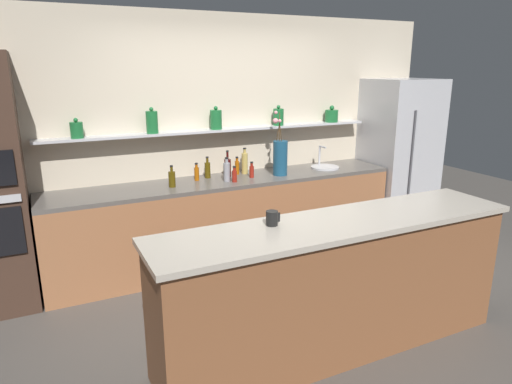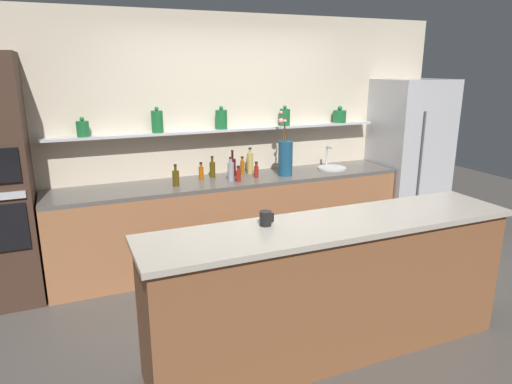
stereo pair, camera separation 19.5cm
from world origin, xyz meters
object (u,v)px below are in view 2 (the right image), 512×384
object	(u,v)px
bottle_sauce_0	(201,172)
bottle_wine_1	(233,167)
sink_fixture	(331,167)
bottle_spirit_6	(231,171)
bottle_sauce_4	(238,175)
refrigerator	(408,159)
bottle_oil_2	(176,178)
flower_vase	(285,157)
bottle_oil_3	(212,169)
coffee_mug	(266,218)
bottle_spirit_8	(250,163)
bottle_sauce_5	(256,171)
bottle_sauce_7	(242,167)

from	to	relation	value
bottle_sauce_0	bottle_wine_1	size ratio (longest dim) A/B	0.65
sink_fixture	bottle_spirit_6	bearing A→B (deg)	-176.26
bottle_sauce_4	bottle_sauce_0	bearing A→B (deg)	144.68
bottle_sauce_0	bottle_sauce_4	size ratio (longest dim) A/B	1.11
refrigerator	bottle_oil_2	xyz separation A→B (m)	(-2.90, -0.02, 0.05)
bottle_wine_1	flower_vase	bearing A→B (deg)	-18.26
bottle_spirit_6	bottle_oil_2	bearing A→B (deg)	178.28
bottle_oil_3	bottle_wine_1	bearing A→B (deg)	-9.47
coffee_mug	bottle_sauce_0	bearing A→B (deg)	87.67
bottle_sauce_4	bottle_oil_3	bearing A→B (deg)	123.02
bottle_oil_2	refrigerator	bearing A→B (deg)	0.33
bottle_oil_2	sink_fixture	bearing A→B (deg)	2.04
flower_vase	coffee_mug	bearing A→B (deg)	-120.49
bottle_wine_1	bottle_sauce_4	world-z (taller)	bottle_wine_1
bottle_wine_1	bottle_spirit_8	xyz separation A→B (m)	(0.22, 0.04, 0.02)
bottle_sauce_0	bottle_spirit_8	world-z (taller)	bottle_spirit_8
bottle_wine_1	bottle_spirit_8	size ratio (longest dim) A/B	0.98
refrigerator	bottle_oil_2	bearing A→B (deg)	-179.67
bottle_oil_2	bottle_spirit_8	world-z (taller)	bottle_spirit_8
bottle_spirit_6	flower_vase	bearing A→B (deg)	0.67
bottle_sauce_5	coffee_mug	size ratio (longest dim) A/B	1.66
sink_fixture	bottle_oil_3	xyz separation A→B (m)	(-1.39, 0.14, 0.07)
bottle_sauce_5	bottle_spirit_6	bearing A→B (deg)	-173.52
bottle_wine_1	coffee_mug	world-z (taller)	bottle_wine_1
bottle_sauce_5	coffee_mug	world-z (taller)	coffee_mug
bottle_oil_2	bottle_sauce_5	xyz separation A→B (m)	(0.87, 0.02, -0.01)
bottle_sauce_4	bottle_spirit_8	xyz separation A→B (m)	(0.25, 0.29, 0.05)
sink_fixture	bottle_sauce_5	world-z (taller)	sink_fixture
bottle_oil_2	bottle_spirit_8	bearing A→B (deg)	13.61
bottle_spirit_6	bottle_sauce_7	xyz separation A→B (m)	(0.22, 0.24, -0.02)
bottle_sauce_4	bottle_spirit_6	world-z (taller)	bottle_spirit_6
bottle_spirit_6	bottle_sauce_4	bearing A→B (deg)	-48.45
bottle_sauce_4	coffee_mug	bearing A→B (deg)	-104.24
bottle_sauce_0	bottle_spirit_6	xyz separation A→B (m)	(0.27, -0.17, 0.03)
bottle_oil_3	coffee_mug	bearing A→B (deg)	-96.54
bottle_spirit_8	bottle_sauce_0	bearing A→B (deg)	-173.67
flower_vase	bottle_sauce_0	xyz separation A→B (m)	(-0.89, 0.16, -0.12)
bottle_oil_2	bottle_wine_1	bearing A→B (deg)	14.36
bottle_spirit_6	bottle_sauce_0	bearing A→B (deg)	148.24
bottle_wine_1	bottle_spirit_6	xyz separation A→B (m)	(-0.09, -0.19, 0.00)
bottle_spirit_8	bottle_sauce_4	bearing A→B (deg)	-130.36
bottle_wine_1	bottle_sauce_4	size ratio (longest dim) A/B	1.70
refrigerator	bottle_sauce_7	size ratio (longest dim) A/B	9.86
bottle_sauce_0	bottle_sauce_5	bearing A→B (deg)	-13.12
bottle_wine_1	bottle_oil_3	bearing A→B (deg)	170.53
sink_fixture	bottle_wine_1	world-z (taller)	bottle_wine_1
bottle_sauce_4	bottle_sauce_5	world-z (taller)	bottle_sauce_5
bottle_sauce_4	bottle_spirit_8	distance (m)	0.39
bottle_oil_2	bottle_sauce_7	distance (m)	0.82
flower_vase	bottle_sauce_5	world-z (taller)	flower_vase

